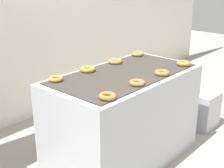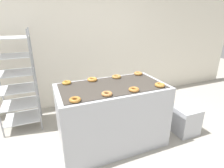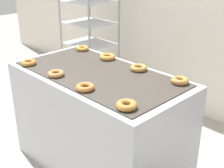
{
  "view_description": "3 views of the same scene",
  "coord_description": "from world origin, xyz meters",
  "px_view_note": "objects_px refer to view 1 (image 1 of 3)",
  "views": [
    {
      "loc": [
        -2.03,
        -1.02,
        1.72
      ],
      "look_at": [
        0.0,
        0.78,
        0.75
      ],
      "focal_mm": 50.0,
      "sensor_mm": 36.0,
      "label": 1
    },
    {
      "loc": [
        -0.81,
        -1.34,
        1.69
      ],
      "look_at": [
        0.0,
        0.63,
        0.91
      ],
      "focal_mm": 28.0,
      "sensor_mm": 36.0,
      "label": 2
    },
    {
      "loc": [
        1.68,
        -0.85,
        1.77
      ],
      "look_at": [
        0.0,
        0.78,
        0.75
      ],
      "focal_mm": 50.0,
      "sensor_mm": 36.0,
      "label": 3
    }
  ],
  "objects_px": {
    "donut_near_midright": "(162,73)",
    "donut_near_right": "(183,63)",
    "fryer_machine": "(124,118)",
    "donut_near_left": "(107,96)",
    "donut_far_midright": "(115,61)",
    "donut_far_midleft": "(88,69)",
    "donut_far_right": "(138,54)",
    "donut_far_left": "(56,79)",
    "glaze_bin": "(200,109)",
    "donut_near_midleft": "(137,83)"
  },
  "relations": [
    {
      "from": "donut_near_midright",
      "to": "donut_far_left",
      "type": "distance_m",
      "value": 0.9
    },
    {
      "from": "fryer_machine",
      "to": "donut_far_right",
      "type": "relative_size",
      "value": 11.36
    },
    {
      "from": "donut_near_left",
      "to": "donut_near_midright",
      "type": "height_order",
      "value": "donut_near_midright"
    },
    {
      "from": "donut_far_midleft",
      "to": "donut_near_left",
      "type": "bearing_deg",
      "value": -122.01
    },
    {
      "from": "donut_far_midleft",
      "to": "fryer_machine",
      "type": "bearing_deg",
      "value": -55.98
    },
    {
      "from": "donut_near_right",
      "to": "donut_far_midright",
      "type": "height_order",
      "value": "donut_near_right"
    },
    {
      "from": "donut_near_midleft",
      "to": "donut_far_left",
      "type": "relative_size",
      "value": 1.03
    },
    {
      "from": "glaze_bin",
      "to": "donut_far_left",
      "type": "relative_size",
      "value": 3.53
    },
    {
      "from": "donut_near_right",
      "to": "donut_far_left",
      "type": "distance_m",
      "value": 1.22
    },
    {
      "from": "donut_near_midright",
      "to": "donut_far_midleft",
      "type": "xyz_separation_m",
      "value": [
        -0.36,
        0.55,
        0.0
      ]
    },
    {
      "from": "donut_far_left",
      "to": "donut_near_right",
      "type": "bearing_deg",
      "value": -26.84
    },
    {
      "from": "glaze_bin",
      "to": "donut_far_midright",
      "type": "bearing_deg",
      "value": 154.08
    },
    {
      "from": "donut_far_midleft",
      "to": "donut_far_midright",
      "type": "bearing_deg",
      "value": -1.5
    },
    {
      "from": "donut_near_right",
      "to": "donut_far_midleft",
      "type": "relative_size",
      "value": 0.95
    },
    {
      "from": "donut_far_left",
      "to": "glaze_bin",
      "type": "bearing_deg",
      "value": -16.2
    },
    {
      "from": "donut_near_right",
      "to": "donut_far_midright",
      "type": "distance_m",
      "value": 0.65
    },
    {
      "from": "donut_near_midleft",
      "to": "donut_far_right",
      "type": "height_order",
      "value": "donut_far_right"
    },
    {
      "from": "fryer_machine",
      "to": "donut_near_left",
      "type": "relative_size",
      "value": 11.55
    },
    {
      "from": "donut_near_midleft",
      "to": "donut_far_left",
      "type": "distance_m",
      "value": 0.66
    },
    {
      "from": "glaze_bin",
      "to": "donut_far_right",
      "type": "xyz_separation_m",
      "value": [
        -0.6,
        0.49,
        0.7
      ]
    },
    {
      "from": "glaze_bin",
      "to": "donut_near_left",
      "type": "relative_size",
      "value": 3.41
    },
    {
      "from": "donut_near_midleft",
      "to": "donut_far_left",
      "type": "height_order",
      "value": "same"
    },
    {
      "from": "donut_near_left",
      "to": "donut_far_left",
      "type": "bearing_deg",
      "value": 90.08
    },
    {
      "from": "donut_near_left",
      "to": "donut_far_midleft",
      "type": "xyz_separation_m",
      "value": [
        0.35,
        0.56,
        0.0
      ]
    },
    {
      "from": "fryer_machine",
      "to": "donut_far_right",
      "type": "bearing_deg",
      "value": 26.83
    },
    {
      "from": "donut_near_midright",
      "to": "donut_far_midleft",
      "type": "bearing_deg",
      "value": 123.21
    },
    {
      "from": "donut_near_midleft",
      "to": "donut_far_midright",
      "type": "bearing_deg",
      "value": 56.58
    },
    {
      "from": "donut_near_midleft",
      "to": "donut_near_right",
      "type": "distance_m",
      "value": 0.73
    },
    {
      "from": "donut_near_midleft",
      "to": "donut_far_midright",
      "type": "xyz_separation_m",
      "value": [
        0.35,
        0.54,
        0.0
      ]
    },
    {
      "from": "donut_near_midleft",
      "to": "donut_far_midleft",
      "type": "xyz_separation_m",
      "value": [
        -0.01,
        0.55,
        0.0
      ]
    },
    {
      "from": "fryer_machine",
      "to": "donut_far_midright",
      "type": "distance_m",
      "value": 0.56
    },
    {
      "from": "fryer_machine",
      "to": "donut_near_midright",
      "type": "relative_size",
      "value": 11.29
    },
    {
      "from": "fryer_machine",
      "to": "donut_far_left",
      "type": "xyz_separation_m",
      "value": [
        -0.54,
        0.29,
        0.46
      ]
    },
    {
      "from": "donut_near_midright",
      "to": "donut_far_right",
      "type": "xyz_separation_m",
      "value": [
        0.38,
        0.55,
        0.0
      ]
    },
    {
      "from": "donut_near_left",
      "to": "donut_far_midleft",
      "type": "height_order",
      "value": "donut_far_midleft"
    },
    {
      "from": "donut_far_midleft",
      "to": "donut_far_right",
      "type": "height_order",
      "value": "donut_far_right"
    },
    {
      "from": "donut_near_left",
      "to": "donut_far_left",
      "type": "relative_size",
      "value": 1.04
    },
    {
      "from": "donut_near_midright",
      "to": "donut_far_left",
      "type": "bearing_deg",
      "value": 141.91
    },
    {
      "from": "donut_near_midright",
      "to": "donut_near_right",
      "type": "xyz_separation_m",
      "value": [
        0.38,
        0.01,
        0.0
      ]
    },
    {
      "from": "fryer_machine",
      "to": "donut_far_left",
      "type": "bearing_deg",
      "value": 152.08
    },
    {
      "from": "fryer_machine",
      "to": "donut_near_midright",
      "type": "height_order",
      "value": "donut_near_midright"
    },
    {
      "from": "donut_near_left",
      "to": "donut_far_right",
      "type": "distance_m",
      "value": 1.23
    },
    {
      "from": "donut_far_midleft",
      "to": "donut_far_right",
      "type": "bearing_deg",
      "value": 0.39
    },
    {
      "from": "donut_near_midright",
      "to": "donut_far_midleft",
      "type": "relative_size",
      "value": 0.93
    },
    {
      "from": "fryer_machine",
      "to": "donut_near_right",
      "type": "bearing_deg",
      "value": -25.77
    },
    {
      "from": "donut_far_right",
      "to": "fryer_machine",
      "type": "bearing_deg",
      "value": -153.17
    },
    {
      "from": "donut_near_midright",
      "to": "donut_far_right",
      "type": "bearing_deg",
      "value": 55.28
    },
    {
      "from": "donut_far_left",
      "to": "donut_near_left",
      "type": "bearing_deg",
      "value": -89.92
    },
    {
      "from": "donut_near_midright",
      "to": "donut_far_midleft",
      "type": "height_order",
      "value": "donut_far_midleft"
    },
    {
      "from": "donut_near_midleft",
      "to": "donut_far_left",
      "type": "bearing_deg",
      "value": 123.34
    }
  ]
}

